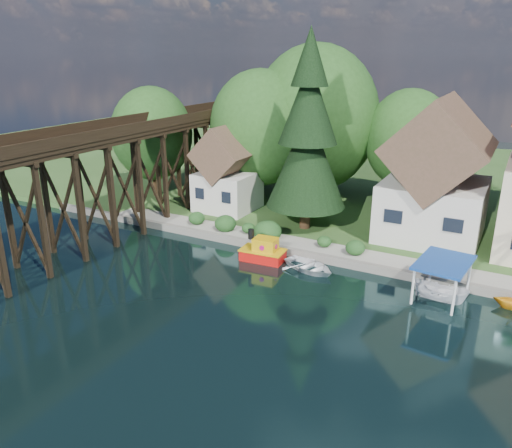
% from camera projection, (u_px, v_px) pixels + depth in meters
% --- Properties ---
extents(ground, '(140.00, 140.00, 0.00)m').
position_uv_depth(ground, '(258.00, 306.00, 30.07)').
color(ground, black).
rests_on(ground, ground).
extents(bank, '(140.00, 52.00, 0.50)m').
position_uv_depth(bank, '(396.00, 180.00, 58.21)').
color(bank, '#2E5020').
rests_on(bank, ground).
extents(seawall, '(60.00, 0.40, 0.62)m').
position_uv_depth(seawall, '(363.00, 266.00, 34.81)').
color(seawall, slate).
rests_on(seawall, ground).
extents(promenade, '(50.00, 2.60, 0.06)m').
position_uv_depth(promenade, '(396.00, 262.00, 34.91)').
color(promenade, gray).
rests_on(promenade, bank).
extents(trestle_bridge, '(4.12, 44.18, 9.30)m').
position_uv_depth(trestle_bridge, '(112.00, 173.00, 39.81)').
color(trestle_bridge, black).
rests_on(trestle_bridge, ground).
extents(house_left, '(7.64, 8.64, 11.02)m').
position_uv_depth(house_left, '(436.00, 180.00, 38.51)').
color(house_left, beige).
rests_on(house_left, bank).
extents(shed, '(5.09, 5.40, 7.85)m').
position_uv_depth(shed, '(227.00, 174.00, 45.80)').
color(shed, beige).
rests_on(shed, bank).
extents(bg_trees, '(49.90, 13.30, 10.57)m').
position_uv_depth(bg_trees, '(380.00, 136.00, 44.87)').
color(bg_trees, '#382314').
rests_on(bg_trees, bank).
extents(shrubs, '(15.76, 2.47, 1.70)m').
position_uv_depth(shrubs, '(262.00, 229.00, 39.42)').
color(shrubs, '#163E18').
rests_on(shrubs, bank).
extents(conifer, '(6.45, 6.45, 15.88)m').
position_uv_depth(conifer, '(308.00, 136.00, 39.40)').
color(conifer, '#382314').
rests_on(conifer, bank).
extents(tugboat, '(3.33, 2.00, 2.33)m').
position_uv_depth(tugboat, '(263.00, 252.00, 36.36)').
color(tugboat, red).
rests_on(tugboat, ground).
extents(boat_white_a, '(4.60, 3.89, 0.81)m').
position_uv_depth(boat_white_a, '(309.00, 265.00, 34.82)').
color(boat_white_a, white).
rests_on(boat_white_a, ground).
extents(boat_canopy, '(3.47, 4.44, 2.68)m').
position_uv_depth(boat_canopy, '(441.00, 284.00, 30.25)').
color(boat_canopy, white).
rests_on(boat_canopy, ground).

